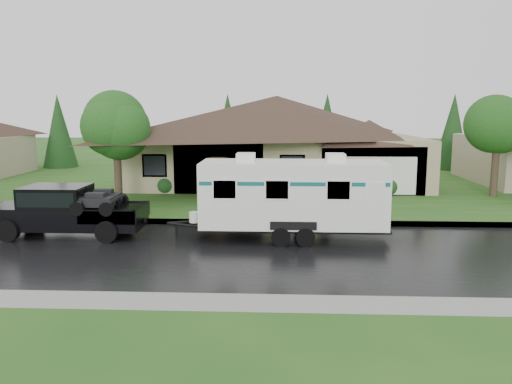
% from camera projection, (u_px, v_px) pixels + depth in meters
% --- Properties ---
extents(ground, '(140.00, 140.00, 0.00)m').
position_uv_depth(ground, '(223.00, 237.00, 19.22)').
color(ground, '#24551A').
rests_on(ground, ground).
extents(road, '(140.00, 8.00, 0.01)m').
position_uv_depth(road, '(216.00, 251.00, 17.24)').
color(road, black).
rests_on(road, ground).
extents(curb, '(140.00, 0.50, 0.15)m').
position_uv_depth(curb, '(228.00, 222.00, 21.42)').
color(curb, gray).
rests_on(curb, ground).
extents(lawn, '(140.00, 26.00, 0.15)m').
position_uv_depth(lawn, '(247.00, 181.00, 33.99)').
color(lawn, '#24551A').
rests_on(lawn, ground).
extents(house_main, '(19.44, 10.80, 6.90)m').
position_uv_depth(house_main, '(281.00, 130.00, 32.17)').
color(house_main, tan).
rests_on(house_main, lawn).
extents(tree_left_green, '(3.31, 3.31, 5.49)m').
position_uv_depth(tree_left_green, '(116.00, 128.00, 25.10)').
color(tree_left_green, '#382B1E').
rests_on(tree_left_green, lawn).
extents(tree_right_green, '(3.32, 3.32, 5.50)m').
position_uv_depth(tree_right_green, '(498.00, 126.00, 26.81)').
color(tree_right_green, '#382B1E').
rests_on(tree_right_green, lawn).
extents(shrub_row, '(13.60, 1.00, 1.00)m').
position_uv_depth(shrub_row, '(276.00, 185.00, 28.19)').
color(shrub_row, '#143814').
rests_on(shrub_row, lawn).
extents(pickup_truck, '(5.87, 2.23, 1.96)m').
position_uv_depth(pickup_truck, '(64.00, 209.00, 19.25)').
color(pickup_truck, black).
rests_on(pickup_truck, ground).
extents(travel_trailer, '(7.24, 2.54, 3.25)m').
position_uv_depth(travel_trailer, '(293.00, 194.00, 18.74)').
color(travel_trailer, white).
rests_on(travel_trailer, ground).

